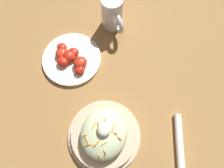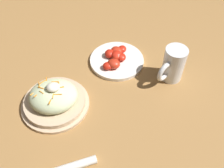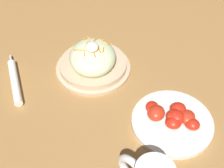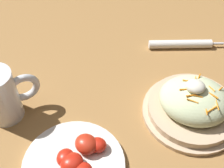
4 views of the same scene
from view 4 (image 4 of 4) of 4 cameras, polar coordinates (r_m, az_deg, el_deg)
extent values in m
plane|color=#9E703D|center=(0.80, 2.60, -2.87)|extent=(1.43, 1.43, 0.00)
cylinder|color=#D1B28E|center=(0.79, 14.26, -4.96)|extent=(0.24, 0.24, 0.01)
cylinder|color=#D1B28E|center=(0.78, 14.47, -4.29)|extent=(0.21, 0.21, 0.02)
ellipsoid|color=beige|center=(0.75, 14.90, -2.87)|extent=(0.17, 0.14, 0.08)
cylinder|color=orange|center=(0.74, 14.96, 0.69)|extent=(0.00, 0.02, 0.00)
cylinder|color=orange|center=(0.72, 18.10, -2.04)|extent=(0.02, 0.01, 0.00)
cylinder|color=orange|center=(0.71, 15.44, -2.16)|extent=(0.02, 0.00, 0.01)
cylinder|color=orange|center=(0.72, 12.98, -0.97)|extent=(0.02, 0.01, 0.00)
cylinder|color=orange|center=(0.75, 19.12, -0.97)|extent=(0.01, 0.02, 0.01)
cylinder|color=orange|center=(0.70, 14.52, -3.02)|extent=(0.03, 0.01, 0.01)
cylinder|color=orange|center=(0.71, 17.78, -4.46)|extent=(0.02, 0.02, 0.01)
cylinder|color=orange|center=(0.72, 18.71, -3.58)|extent=(0.01, 0.03, 0.00)
cylinder|color=orange|center=(0.74, 13.89, 0.54)|extent=(0.03, 0.00, 0.00)
cylinder|color=orange|center=(0.73, 14.77, -0.28)|extent=(0.02, 0.01, 0.01)
cylinder|color=orange|center=(0.74, 17.80, -0.81)|extent=(0.02, 0.01, 0.00)
cylinder|color=orange|center=(0.76, 15.63, 1.20)|extent=(0.01, 0.02, 0.00)
cylinder|color=orange|center=(0.70, 16.87, -4.62)|extent=(0.01, 0.03, 0.01)
cylinder|color=orange|center=(0.71, 14.31, -2.05)|extent=(0.02, 0.01, 0.00)
ellipsoid|color=white|center=(0.72, 15.03, -0.52)|extent=(0.04, 0.04, 0.02)
cylinder|color=white|center=(0.76, -19.74, -2.10)|extent=(0.08, 0.08, 0.14)
cylinder|color=orange|center=(0.78, -19.21, -3.43)|extent=(0.07, 0.07, 0.08)
torus|color=white|center=(0.76, -15.87, -0.66)|extent=(0.07, 0.07, 0.08)
cylinder|color=white|center=(0.95, 12.37, 7.15)|extent=(0.18, 0.08, 0.02)
cylinder|color=silver|center=(0.98, 18.72, 7.03)|extent=(0.04, 0.02, 0.01)
cylinder|color=white|center=(0.69, -7.01, -14.58)|extent=(0.22, 0.22, 0.01)
ellipsoid|color=red|center=(0.67, -7.29, -13.89)|extent=(0.06, 0.05, 0.03)
ellipsoid|color=red|center=(0.68, -8.51, -13.18)|extent=(0.04, 0.05, 0.03)
ellipsoid|color=red|center=(0.67, -7.34, -14.23)|extent=(0.06, 0.06, 0.03)
ellipsoid|color=red|center=(0.69, -4.75, -10.88)|extent=(0.07, 0.06, 0.03)
ellipsoid|color=red|center=(0.69, -2.68, -11.06)|extent=(0.04, 0.04, 0.03)
camera|label=1|loc=(0.57, 47.91, 49.05)|focal=33.88mm
camera|label=2|loc=(1.03, 14.86, 53.01)|focal=40.11mm
camera|label=3|loc=(0.78, -51.34, 38.05)|focal=47.28mm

